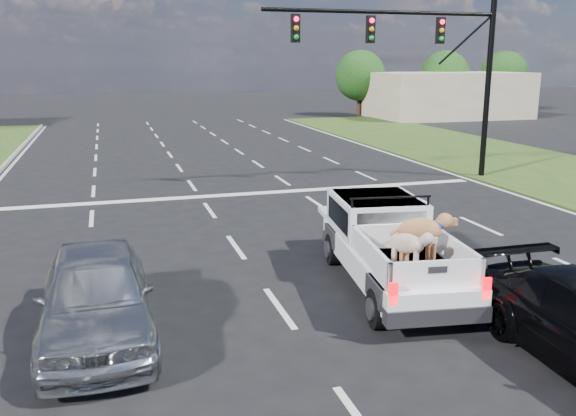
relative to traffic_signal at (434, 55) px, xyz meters
name	(u,v)px	position (x,y,z in m)	size (l,w,h in m)	color
ground	(365,298)	(-7.20, -10.50, -4.73)	(160.00, 160.00, 0.00)	black
road_markings	(276,217)	(-7.20, -3.94, -4.72)	(17.75, 60.00, 0.01)	silver
traffic_signal	(434,55)	(0.00, 0.00, 0.00)	(9.11, 0.31, 7.00)	black
building_right	(448,95)	(14.80, 23.50, -2.93)	(12.00, 7.00, 3.60)	#C3B695
tree_far_d	(360,76)	(8.80, 27.50, -1.44)	(4.20, 4.20, 5.40)	#332114
tree_far_e	(445,75)	(16.80, 27.50, -1.44)	(4.20, 4.20, 5.40)	#332114
tree_far_f	(504,75)	(22.80, 27.50, -1.44)	(4.20, 4.20, 5.40)	#332114
pickup_truck	(389,244)	(-6.46, -9.97, -3.85)	(2.44, 5.20, 1.87)	black
silver_sedan	(96,295)	(-12.20, -10.86, -3.97)	(1.80, 4.46, 1.52)	#A8ABAF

